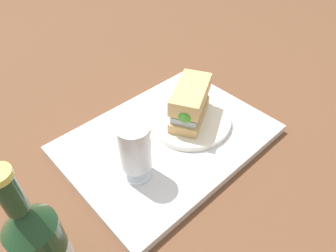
% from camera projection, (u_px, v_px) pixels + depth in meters
% --- Properties ---
extents(ground_plane, '(3.00, 3.00, 0.00)m').
position_uv_depth(ground_plane, '(168.00, 142.00, 0.68)').
color(ground_plane, brown).
extents(tray, '(0.44, 0.32, 0.02)m').
position_uv_depth(tray, '(168.00, 139.00, 0.67)').
color(tray, silver).
rests_on(tray, ground_plane).
extents(placemat, '(0.38, 0.27, 0.00)m').
position_uv_depth(placemat, '(168.00, 136.00, 0.67)').
color(placemat, silver).
rests_on(placemat, tray).
extents(plate, '(0.19, 0.19, 0.01)m').
position_uv_depth(plate, '(191.00, 121.00, 0.69)').
color(plate, silver).
rests_on(plate, placemat).
extents(sandwich, '(0.14, 0.12, 0.08)m').
position_uv_depth(sandwich, '(191.00, 104.00, 0.65)').
color(sandwich, tan).
rests_on(sandwich, plate).
extents(beer_glass, '(0.06, 0.06, 0.12)m').
position_uv_depth(beer_glass, '(135.00, 149.00, 0.54)').
color(beer_glass, silver).
rests_on(beer_glass, placemat).
extents(beer_bottle, '(0.07, 0.07, 0.27)m').
position_uv_depth(beer_bottle, '(44.00, 250.00, 0.39)').
color(beer_bottle, '#19381E').
rests_on(beer_bottle, ground_plane).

